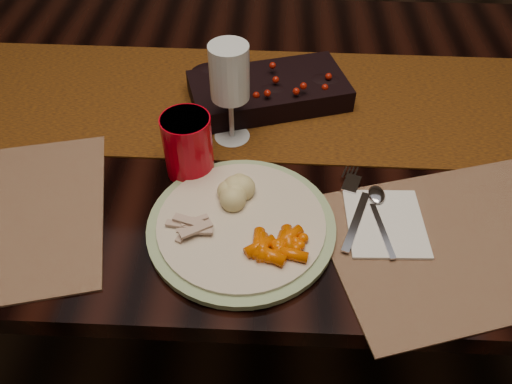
{
  "coord_description": "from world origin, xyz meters",
  "views": [
    {
      "loc": [
        0.01,
        -0.83,
        1.37
      ],
      "look_at": [
        -0.01,
        -0.29,
        0.8
      ],
      "focal_mm": 35.0,
      "sensor_mm": 36.0,
      "label": 1
    }
  ],
  "objects_px": {
    "turkey_shreds": "(188,227)",
    "wine_glass": "(230,95)",
    "centerpiece": "(269,88)",
    "baby_carrots": "(265,235)",
    "dinner_plate": "(241,225)",
    "napkin": "(385,223)",
    "mashed_potatoes": "(230,186)",
    "placemat_main": "(457,242)",
    "dining_table": "(267,226)",
    "red_cup": "(188,146)"
  },
  "relations": [
    {
      "from": "placemat_main",
      "to": "wine_glass",
      "type": "height_order",
      "value": "wine_glass"
    },
    {
      "from": "centerpiece",
      "to": "turkey_shreds",
      "type": "relative_size",
      "value": 4.98
    },
    {
      "from": "baby_carrots",
      "to": "red_cup",
      "type": "distance_m",
      "value": 0.22
    },
    {
      "from": "mashed_potatoes",
      "to": "baby_carrots",
      "type": "bearing_deg",
      "value": -55.97
    },
    {
      "from": "placemat_main",
      "to": "dinner_plate",
      "type": "bearing_deg",
      "value": 161.56
    },
    {
      "from": "red_cup",
      "to": "centerpiece",
      "type": "bearing_deg",
      "value": 58.82
    },
    {
      "from": "baby_carrots",
      "to": "wine_glass",
      "type": "xyz_separation_m",
      "value": [
        -0.07,
        0.26,
        0.07
      ]
    },
    {
      "from": "mashed_potatoes",
      "to": "napkin",
      "type": "relative_size",
      "value": 0.61
    },
    {
      "from": "placemat_main",
      "to": "red_cup",
      "type": "bearing_deg",
      "value": 145.61
    },
    {
      "from": "dinner_plate",
      "to": "mashed_potatoes",
      "type": "xyz_separation_m",
      "value": [
        -0.02,
        0.06,
        0.03
      ]
    },
    {
      "from": "placemat_main",
      "to": "centerpiece",
      "type": "bearing_deg",
      "value": 113.98
    },
    {
      "from": "napkin",
      "to": "red_cup",
      "type": "height_order",
      "value": "red_cup"
    },
    {
      "from": "dining_table",
      "to": "mashed_potatoes",
      "type": "distance_m",
      "value": 0.5
    },
    {
      "from": "baby_carrots",
      "to": "mashed_potatoes",
      "type": "xyz_separation_m",
      "value": [
        -0.06,
        0.09,
        0.01
      ]
    },
    {
      "from": "baby_carrots",
      "to": "turkey_shreds",
      "type": "distance_m",
      "value": 0.12
    },
    {
      "from": "napkin",
      "to": "turkey_shreds",
      "type": "bearing_deg",
      "value": -174.83
    },
    {
      "from": "napkin",
      "to": "red_cup",
      "type": "xyz_separation_m",
      "value": [
        -0.33,
        0.11,
        0.06
      ]
    },
    {
      "from": "placemat_main",
      "to": "mashed_potatoes",
      "type": "height_order",
      "value": "mashed_potatoes"
    },
    {
      "from": "turkey_shreds",
      "to": "wine_glass",
      "type": "bearing_deg",
      "value": 79.03
    },
    {
      "from": "placemat_main",
      "to": "baby_carrots",
      "type": "height_order",
      "value": "baby_carrots"
    },
    {
      "from": "napkin",
      "to": "red_cup",
      "type": "distance_m",
      "value": 0.35
    },
    {
      "from": "dinner_plate",
      "to": "baby_carrots",
      "type": "relative_size",
      "value": 2.54
    },
    {
      "from": "placemat_main",
      "to": "red_cup",
      "type": "height_order",
      "value": "red_cup"
    },
    {
      "from": "centerpiece",
      "to": "baby_carrots",
      "type": "distance_m",
      "value": 0.38
    },
    {
      "from": "baby_carrots",
      "to": "turkey_shreds",
      "type": "xyz_separation_m",
      "value": [
        -0.12,
        0.01,
        -0.0
      ]
    },
    {
      "from": "dining_table",
      "to": "placemat_main",
      "type": "height_order",
      "value": "placemat_main"
    },
    {
      "from": "baby_carrots",
      "to": "turkey_shreds",
      "type": "relative_size",
      "value": 1.88
    },
    {
      "from": "red_cup",
      "to": "napkin",
      "type": "bearing_deg",
      "value": -18.52
    },
    {
      "from": "dining_table",
      "to": "wine_glass",
      "type": "bearing_deg",
      "value": -126.37
    },
    {
      "from": "baby_carrots",
      "to": "mashed_potatoes",
      "type": "bearing_deg",
      "value": 124.03
    },
    {
      "from": "red_cup",
      "to": "wine_glass",
      "type": "bearing_deg",
      "value": 56.47
    },
    {
      "from": "baby_carrots",
      "to": "wine_glass",
      "type": "height_order",
      "value": "wine_glass"
    },
    {
      "from": "dining_table",
      "to": "baby_carrots",
      "type": "relative_size",
      "value": 15.19
    },
    {
      "from": "placemat_main",
      "to": "red_cup",
      "type": "relative_size",
      "value": 3.5
    },
    {
      "from": "dining_table",
      "to": "red_cup",
      "type": "xyz_separation_m",
      "value": [
        -0.14,
        -0.19,
        0.44
      ]
    },
    {
      "from": "placemat_main",
      "to": "baby_carrots",
      "type": "relative_size",
      "value": 3.41
    },
    {
      "from": "turkey_shreds",
      "to": "wine_glass",
      "type": "xyz_separation_m",
      "value": [
        0.05,
        0.25,
        0.07
      ]
    },
    {
      "from": "centerpiece",
      "to": "dinner_plate",
      "type": "height_order",
      "value": "centerpiece"
    },
    {
      "from": "dining_table",
      "to": "napkin",
      "type": "bearing_deg",
      "value": -57.34
    },
    {
      "from": "napkin",
      "to": "baby_carrots",
      "type": "bearing_deg",
      "value": -166.4
    },
    {
      "from": "dinner_plate",
      "to": "baby_carrots",
      "type": "xyz_separation_m",
      "value": [
        0.04,
        -0.03,
        0.02
      ]
    },
    {
      "from": "wine_glass",
      "to": "baby_carrots",
      "type": "bearing_deg",
      "value": -74.67
    },
    {
      "from": "mashed_potatoes",
      "to": "napkin",
      "type": "xyz_separation_m",
      "value": [
        0.25,
        -0.04,
        -0.04
      ]
    },
    {
      "from": "centerpiece",
      "to": "wine_glass",
      "type": "xyz_separation_m",
      "value": [
        -0.07,
        -0.12,
        0.06
      ]
    },
    {
      "from": "baby_carrots",
      "to": "turkey_shreds",
      "type": "bearing_deg",
      "value": 173.07
    },
    {
      "from": "dinner_plate",
      "to": "turkey_shreds",
      "type": "relative_size",
      "value": 4.77
    },
    {
      "from": "wine_glass",
      "to": "placemat_main",
      "type": "bearing_deg",
      "value": -32.83
    },
    {
      "from": "turkey_shreds",
      "to": "baby_carrots",
      "type": "bearing_deg",
      "value": -6.93
    },
    {
      "from": "dining_table",
      "to": "baby_carrots",
      "type": "bearing_deg",
      "value": -89.56
    },
    {
      "from": "napkin",
      "to": "wine_glass",
      "type": "xyz_separation_m",
      "value": [
        -0.26,
        0.21,
        0.09
      ]
    }
  ]
}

